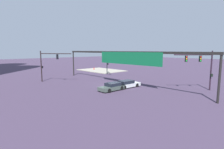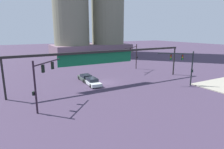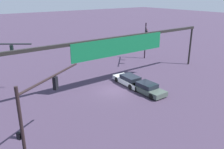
{
  "view_description": "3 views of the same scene",
  "coord_description": "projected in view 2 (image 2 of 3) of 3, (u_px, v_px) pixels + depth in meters",
  "views": [
    {
      "loc": [
        -22.47,
        21.75,
        6.28
      ],
      "look_at": [
        -1.33,
        1.82,
        2.29
      ],
      "focal_mm": 28.74,
      "sensor_mm": 36.0,
      "label": 1
    },
    {
      "loc": [
        -15.35,
        -30.67,
        9.37
      ],
      "look_at": [
        0.43,
        -2.22,
        1.9
      ],
      "focal_mm": 30.66,
      "sensor_mm": 36.0,
      "label": 2
    },
    {
      "loc": [
        15.82,
        20.66,
        11.09
      ],
      "look_at": [
        2.06,
        2.13,
        3.02
      ],
      "focal_mm": 38.04,
      "sensor_mm": 36.0,
      "label": 3
    }
  ],
  "objects": [
    {
      "name": "sedan_car_waiting_far",
      "position": [
        86.0,
        78.0,
        36.66
      ],
      "size": [
        1.96,
        4.3,
        1.21
      ],
      "rotation": [
        0.0,
        0.0,
        1.56
      ],
      "color": "#44514A",
      "rests_on": "ground"
    },
    {
      "name": "ground_plane",
      "position": [
        104.0,
        82.0,
        35.49
      ],
      "size": [
        233.54,
        233.54,
        0.0
      ],
      "primitive_type": "plane",
      "color": "#3D3046"
    },
    {
      "name": "traffic_signal_near_corner",
      "position": [
        134.0,
        53.0,
        45.89
      ],
      "size": [
        5.98,
        3.67,
        6.12
      ],
      "rotation": [
        0.0,
        0.0,
        -2.58
      ],
      "color": "black",
      "rests_on": "ground"
    },
    {
      "name": "overhead_sign_gantry",
      "position": [
        105.0,
        56.0,
        32.8
      ],
      "size": [
        32.54,
        0.43,
        6.06
      ],
      "color": "black",
      "rests_on": "ground"
    },
    {
      "name": "sedan_car_approaching",
      "position": [
        92.0,
        82.0,
        33.75
      ],
      "size": [
        2.15,
        4.84,
        1.21
      ],
      "rotation": [
        0.0,
        0.0,
        -1.63
      ],
      "color": "silver",
      "rests_on": "ground"
    },
    {
      "name": "traffic_signal_opposite_side",
      "position": [
        42.0,
        76.0,
        22.7
      ],
      "size": [
        4.37,
        4.54,
        6.17
      ],
      "rotation": [
        0.0,
        0.0,
        0.84
      ],
      "color": "black",
      "rests_on": "ground"
    },
    {
      "name": "traffic_signal_cross_street",
      "position": [
        184.0,
        62.0,
        32.7
      ],
      "size": [
        4.92,
        3.96,
        5.98
      ],
      "rotation": [
        0.0,
        0.0,
        2.51
      ],
      "color": "black",
      "rests_on": "ground"
    }
  ]
}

